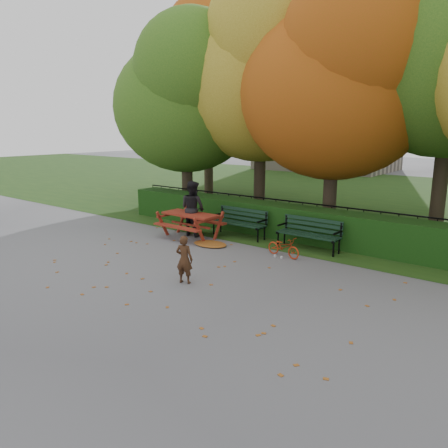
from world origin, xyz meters
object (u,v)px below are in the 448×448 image
Objects in this scene: bench_right at (310,231)px; picnic_table at (190,219)px; child at (184,259)px; bench_left at (240,220)px; adult at (193,208)px; tree_b at (266,69)px; tree_f at (210,76)px; tree_c at (343,77)px; tree_a at (188,96)px; bicycle at (284,247)px.

bench_right is 1.01× the size of picnic_table.
picnic_table is at bearing -66.07° from child.
child is (1.51, -4.15, 0.02)m from bench_left.
bench_left is 1.55m from adult.
child is at bearing -69.74° from tree_b.
bench_right is 1.03× the size of adult.
child is 0.62× the size of adult.
bench_right is (8.23, -5.54, -5.17)m from tree_f.
adult is at bearing -54.29° from tree_f.
tree_c is 6.30m from picnic_table.
picnic_table is at bearing -134.77° from tree_c.
tree_b is at bearing -27.99° from tree_f.
bench_right is (3.54, -3.04, -4.88)m from tree_b.
bench_right is (0.27, -2.26, -4.30)m from tree_c.
child reaches higher than bench_right.
picnic_table is (-1.15, -1.05, 0.07)m from bench_left.
tree_f is 9.17m from adult.
bench_left is 1.03× the size of adult.
tree_b reaches higher than child.
tree_c reaches higher than child.
tree_a is 7.31× the size of bicycle.
child is (7.34, -9.68, -5.15)m from tree_f.
tree_b reaches higher than adult.
tree_f reaches higher than child.
bench_right is (2.40, 0.00, 0.00)m from bench_left.
tree_a is 4.16× the size of bench_right.
bench_left is at bearing -25.76° from tree_a.
tree_c is at bearing 8.92° from bicycle.
child is 1.05× the size of bicycle.
tree_f is (-1.94, 3.66, 1.17)m from tree_a.
bicycle is at bearing -88.97° from tree_c.
tree_b is at bearing 166.55° from tree_c.
bicycle is (-0.21, -1.06, -0.25)m from bench_right.
bench_left is 2.45m from bicycle.
tree_b is 5.94m from adult.
tree_a is at bearing -156.95° from tree_b.
tree_c is at bearing -13.45° from tree_b.
child is at bearing 175.42° from bicycle.
child is (5.40, -6.02, -3.98)m from tree_a.
tree_f reaches higher than tree_c.
tree_b is 3.42m from tree_c.
tree_f is at bearing 146.08° from bench_right.
picnic_table is 1.74× the size of bicycle.
adult is at bearing 93.54° from bicycle.
tree_f is 5.10× the size of bench_left.
tree_f is at bearing 136.49° from bench_left.
tree_b is 6.32m from picnic_table.
tree_f is at bearing 58.46° from bicycle.
tree_f reaches higher than bench_left.
tree_a is 0.85× the size of tree_b.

